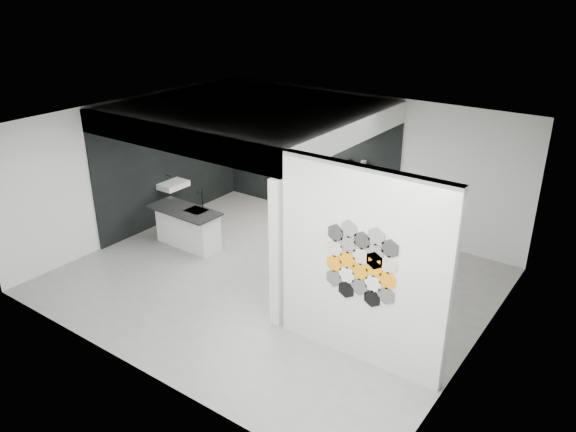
# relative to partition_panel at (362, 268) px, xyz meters

# --- Properties ---
(floor) EXTENTS (7.00, 6.00, 0.01)m
(floor) POSITION_rel_partition_panel_xyz_m (-2.23, 1.00, -1.40)
(floor) COLOR slate
(partition_panel) EXTENTS (2.45, 0.15, 2.80)m
(partition_panel) POSITION_rel_partition_panel_xyz_m (0.00, 0.00, 0.00)
(partition_panel) COLOR silver
(partition_panel) RESTS_ON floor
(bay_clad_back) EXTENTS (4.40, 0.04, 2.35)m
(bay_clad_back) POSITION_rel_partition_panel_xyz_m (-3.52, 3.97, -0.22)
(bay_clad_back) COLOR black
(bay_clad_back) RESTS_ON floor
(bay_clad_left) EXTENTS (0.04, 4.00, 2.35)m
(bay_clad_left) POSITION_rel_partition_panel_xyz_m (-5.70, 2.00, -0.22)
(bay_clad_left) COLOR black
(bay_clad_left) RESTS_ON floor
(bulkhead) EXTENTS (4.40, 4.00, 0.40)m
(bulkhead) POSITION_rel_partition_panel_xyz_m (-3.52, 2.00, 1.15)
(bulkhead) COLOR silver
(bulkhead) RESTS_ON corner_column
(corner_column) EXTENTS (0.16, 0.16, 2.35)m
(corner_column) POSITION_rel_partition_panel_xyz_m (-1.41, 0.00, -0.22)
(corner_column) COLOR silver
(corner_column) RESTS_ON floor
(fascia_beam) EXTENTS (4.40, 0.16, 0.40)m
(fascia_beam) POSITION_rel_partition_panel_xyz_m (-3.52, 0.08, 1.15)
(fascia_beam) COLOR silver
(fascia_beam) RESTS_ON corner_column
(wall_basin) EXTENTS (0.40, 0.60, 0.12)m
(wall_basin) POSITION_rel_partition_panel_xyz_m (-5.46, 1.80, -0.55)
(wall_basin) COLOR silver
(wall_basin) RESTS_ON bay_clad_left
(display_shelf) EXTENTS (3.00, 0.15, 0.04)m
(display_shelf) POSITION_rel_partition_panel_xyz_m (-3.43, 3.87, -0.10)
(display_shelf) COLOR black
(display_shelf) RESTS_ON bay_clad_back
(kitchen_island) EXTENTS (1.51, 0.70, 1.20)m
(kitchen_island) POSITION_rel_partition_panel_xyz_m (-4.42, 1.14, -0.99)
(kitchen_island) COLOR silver
(kitchen_island) RESTS_ON floor
(stockpot) EXTENTS (0.32, 0.32, 0.21)m
(stockpot) POSITION_rel_partition_panel_xyz_m (-4.49, 3.87, 0.02)
(stockpot) COLOR black
(stockpot) RESTS_ON display_shelf
(kettle) EXTENTS (0.21, 0.21, 0.14)m
(kettle) POSITION_rel_partition_panel_xyz_m (-2.39, 3.87, -0.01)
(kettle) COLOR black
(kettle) RESTS_ON display_shelf
(glass_bowl) EXTENTS (0.17, 0.17, 0.11)m
(glass_bowl) POSITION_rel_partition_panel_xyz_m (-2.08, 3.87, -0.03)
(glass_bowl) COLOR gray
(glass_bowl) RESTS_ON display_shelf
(glass_vase) EXTENTS (0.14, 0.14, 0.16)m
(glass_vase) POSITION_rel_partition_panel_xyz_m (-2.08, 3.87, -0.00)
(glass_vase) COLOR gray
(glass_vase) RESTS_ON display_shelf
(bottle_dark) EXTENTS (0.08, 0.08, 0.16)m
(bottle_dark) POSITION_rel_partition_panel_xyz_m (-3.85, 3.87, 0.00)
(bottle_dark) COLOR black
(bottle_dark) RESTS_ON display_shelf
(utensil_cup) EXTENTS (0.10, 0.10, 0.11)m
(utensil_cup) POSITION_rel_partition_panel_xyz_m (-4.44, 3.87, -0.03)
(utensil_cup) COLOR black
(utensil_cup) RESTS_ON display_shelf
(hex_tile_cluster) EXTENTS (1.04, 0.02, 1.16)m
(hex_tile_cluster) POSITION_rel_partition_panel_xyz_m (0.03, -0.09, 0.10)
(hex_tile_cluster) COLOR black
(hex_tile_cluster) RESTS_ON partition_panel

